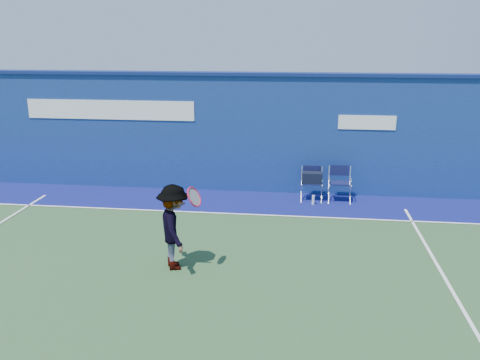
# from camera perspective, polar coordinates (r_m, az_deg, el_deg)

# --- Properties ---
(ground) EXTENTS (80.00, 80.00, 0.00)m
(ground) POSITION_cam_1_polar(r_m,az_deg,el_deg) (8.93, -6.83, -10.62)
(ground) COLOR #2D4F2A
(ground) RESTS_ON ground
(stadium_wall) EXTENTS (24.00, 0.50, 3.08)m
(stadium_wall) POSITION_cam_1_polar(r_m,az_deg,el_deg) (13.31, -1.77, 5.44)
(stadium_wall) COLOR navy
(stadium_wall) RESTS_ON ground
(out_of_bounds_strip) EXTENTS (24.00, 1.80, 0.01)m
(out_of_bounds_strip) POSITION_cam_1_polar(r_m,az_deg,el_deg) (12.65, -2.46, -2.38)
(out_of_bounds_strip) COLOR #0E145B
(out_of_bounds_strip) RESTS_ON ground
(court_lines) EXTENTS (24.00, 12.00, 0.01)m
(court_lines) POSITION_cam_1_polar(r_m,az_deg,el_deg) (9.45, -5.97, -8.96)
(court_lines) COLOR white
(court_lines) RESTS_ON out_of_bounds_strip
(directors_chair_left) EXTENTS (0.50, 0.46, 0.85)m
(directors_chair_left) POSITION_cam_1_polar(r_m,az_deg,el_deg) (12.74, 8.04, -0.71)
(directors_chair_left) COLOR silver
(directors_chair_left) RESTS_ON ground
(directors_chair_right) EXTENTS (0.52, 0.47, 0.87)m
(directors_chair_right) POSITION_cam_1_polar(r_m,az_deg,el_deg) (12.80, 11.09, -1.18)
(directors_chair_right) COLOR silver
(directors_chair_right) RESTS_ON ground
(water_bottle) EXTENTS (0.07, 0.07, 0.24)m
(water_bottle) POSITION_cam_1_polar(r_m,az_deg,el_deg) (12.47, 8.23, -2.24)
(water_bottle) COLOR silver
(water_bottle) RESTS_ON ground
(tennis_player) EXTENTS (0.99, 1.13, 1.54)m
(tennis_player) POSITION_cam_1_polar(r_m,az_deg,el_deg) (8.94, -7.42, -5.26)
(tennis_player) COLOR #EA4738
(tennis_player) RESTS_ON ground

